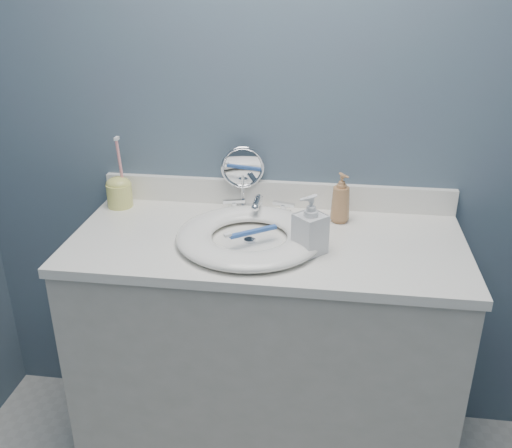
% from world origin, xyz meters
% --- Properties ---
extents(back_wall, '(2.20, 0.02, 2.40)m').
position_xyz_m(back_wall, '(0.00, 1.25, 1.20)').
color(back_wall, '#4A6170').
rests_on(back_wall, ground).
extents(vanity_cabinet, '(1.20, 0.55, 0.85)m').
position_xyz_m(vanity_cabinet, '(0.00, 0.97, 0.42)').
color(vanity_cabinet, beige).
rests_on(vanity_cabinet, ground).
extents(countertop, '(1.22, 0.57, 0.03)m').
position_xyz_m(countertop, '(0.00, 0.97, 0.86)').
color(countertop, white).
rests_on(countertop, vanity_cabinet).
extents(backsplash, '(1.22, 0.02, 0.09)m').
position_xyz_m(backsplash, '(0.00, 1.24, 0.93)').
color(backsplash, white).
rests_on(backsplash, countertop).
extents(basin, '(0.45, 0.45, 0.04)m').
position_xyz_m(basin, '(-0.05, 0.94, 0.90)').
color(basin, white).
rests_on(basin, countertop).
extents(drain, '(0.04, 0.04, 0.01)m').
position_xyz_m(drain, '(-0.05, 0.94, 0.88)').
color(drain, silver).
rests_on(drain, countertop).
extents(faucet, '(0.25, 0.13, 0.07)m').
position_xyz_m(faucet, '(-0.05, 1.14, 0.91)').
color(faucet, silver).
rests_on(faucet, countertop).
extents(makeup_mirror, '(0.15, 0.08, 0.22)m').
position_xyz_m(makeup_mirror, '(-0.11, 1.21, 1.00)').
color(makeup_mirror, silver).
rests_on(makeup_mirror, countertop).
extents(soap_bottle_amber, '(0.09, 0.09, 0.17)m').
position_xyz_m(soap_bottle_amber, '(0.22, 1.13, 0.96)').
color(soap_bottle_amber, '#A6754B').
rests_on(soap_bottle_amber, countertop).
extents(soap_bottle_clear, '(0.12, 0.12, 0.18)m').
position_xyz_m(soap_bottle_clear, '(0.14, 0.90, 0.97)').
color(soap_bottle_clear, silver).
rests_on(soap_bottle_clear, countertop).
extents(toothbrush_holder, '(0.09, 0.09, 0.25)m').
position_xyz_m(toothbrush_holder, '(-0.54, 1.16, 0.94)').
color(toothbrush_holder, '#D6D56B').
rests_on(toothbrush_holder, countertop).
extents(toothbrush_lying, '(0.15, 0.11, 0.02)m').
position_xyz_m(toothbrush_lying, '(-0.04, 0.92, 0.92)').
color(toothbrush_lying, '#315CB0').
rests_on(toothbrush_lying, basin).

